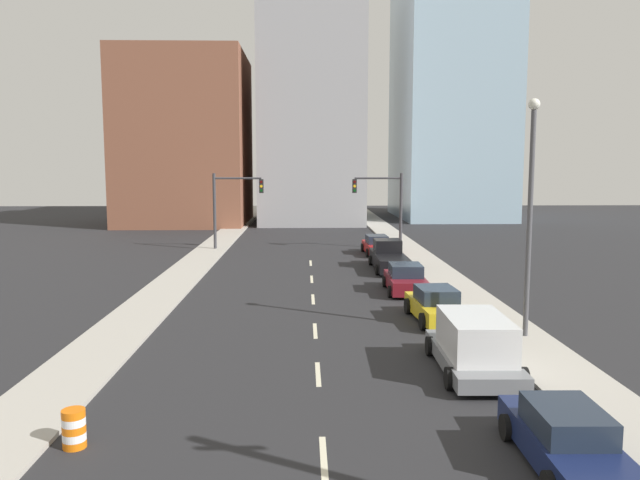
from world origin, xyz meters
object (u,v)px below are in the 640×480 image
object	(u,v)px
pickup_truck_black	(389,258)
sedan_navy	(566,440)
sedan_maroon	(406,279)
box_truck_gray	(474,345)
traffic_signal_right	(387,200)
sedan_yellow	(436,306)
traffic_signal_left	(229,201)
traffic_barrel	(74,429)
street_lamp	(530,204)
sedan_red	(377,246)

from	to	relation	value
pickup_truck_black	sedan_navy	bearing A→B (deg)	-89.58
sedan_maroon	pickup_truck_black	bearing A→B (deg)	90.55
box_truck_gray	traffic_signal_right	bearing A→B (deg)	89.24
box_truck_gray	sedan_yellow	xyz separation A→B (m)	(0.19, 6.84, -0.23)
traffic_signal_right	box_truck_gray	xyz separation A→B (m)	(-1.11, -30.31, -3.06)
traffic_signal_left	sedan_yellow	world-z (taller)	traffic_signal_left
traffic_signal_right	sedan_navy	xyz separation A→B (m)	(-0.81, -36.84, -3.33)
traffic_barrel	street_lamp	world-z (taller)	street_lamp
pickup_truck_black	sedan_maroon	bearing A→B (deg)	-91.07
traffic_signal_right	sedan_red	size ratio (longest dim) A/B	1.29
box_truck_gray	sedan_maroon	xyz separation A→B (m)	(-0.13, 13.15, -0.23)
street_lamp	sedan_maroon	distance (m)	10.79
traffic_barrel	sedan_yellow	bearing A→B (deg)	46.79
street_lamp	sedan_yellow	bearing A→B (deg)	135.59
traffic_signal_left	traffic_signal_right	size ratio (longest dim) A/B	1.00
sedan_yellow	sedan_red	xyz separation A→B (m)	(-0.20, 20.75, -0.02)
traffic_signal_right	sedan_navy	world-z (taller)	traffic_signal_right
traffic_barrel	sedan_yellow	distance (m)	16.55
traffic_signal_right	traffic_barrel	bearing A→B (deg)	-109.02
traffic_signal_left	street_lamp	size ratio (longest dim) A/B	0.66
traffic_signal_left	street_lamp	bearing A→B (deg)	-60.76
street_lamp	sedan_navy	distance (m)	11.83
street_lamp	traffic_signal_right	bearing A→B (deg)	94.36
sedan_navy	sedan_red	size ratio (longest dim) A/B	0.98
traffic_barrel	sedan_red	xyz separation A→B (m)	(11.13, 32.81, 0.19)
sedan_yellow	pickup_truck_black	world-z (taller)	pickup_truck_black
traffic_signal_left	traffic_signal_right	world-z (taller)	same
street_lamp	sedan_red	xyz separation A→B (m)	(-3.13, 23.62, -4.66)
traffic_barrel	sedan_yellow	size ratio (longest dim) A/B	0.20
street_lamp	sedan_navy	world-z (taller)	street_lamp
sedan_navy	traffic_barrel	bearing A→B (deg)	174.49
traffic_signal_right	street_lamp	world-z (taller)	street_lamp
traffic_signal_right	box_truck_gray	size ratio (longest dim) A/B	1.11
sedan_red	box_truck_gray	bearing A→B (deg)	-92.02
box_truck_gray	sedan_red	size ratio (longest dim) A/B	1.16
traffic_signal_left	traffic_signal_right	bearing A→B (deg)	0.00
traffic_barrel	sedan_red	world-z (taller)	sedan_red
sedan_navy	box_truck_gray	bearing A→B (deg)	93.60
box_truck_gray	sedan_yellow	world-z (taller)	box_truck_gray
traffic_signal_left	sedan_navy	xyz separation A→B (m)	(11.93, -36.84, -3.33)
box_truck_gray	sedan_yellow	size ratio (longest dim) A/B	1.19
street_lamp	sedan_red	distance (m)	24.28
traffic_signal_right	sedan_red	world-z (taller)	traffic_signal_right
box_truck_gray	sedan_maroon	bearing A→B (deg)	91.88
sedan_maroon	traffic_signal_left	bearing A→B (deg)	125.19
street_lamp	box_truck_gray	distance (m)	6.70
pickup_truck_black	sedan_yellow	bearing A→B (deg)	-89.39
sedan_red	traffic_barrel	bearing A→B (deg)	-110.78
traffic_signal_right	street_lamp	xyz separation A→B (m)	(2.01, -26.35, 1.35)
box_truck_gray	pickup_truck_black	bearing A→B (deg)	91.39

